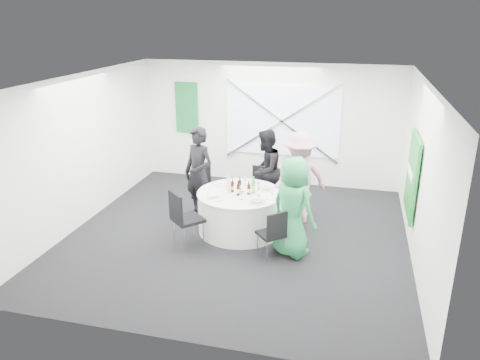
% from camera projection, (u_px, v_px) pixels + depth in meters
% --- Properties ---
extents(floor, '(6.00, 6.00, 0.00)m').
position_uv_depth(floor, '(237.00, 235.00, 8.53)').
color(floor, black).
rests_on(floor, ground).
extents(ceiling, '(6.00, 6.00, 0.00)m').
position_uv_depth(ceiling, '(237.00, 80.00, 7.58)').
color(ceiling, silver).
rests_on(ceiling, wall_back).
extents(wall_back, '(6.00, 0.00, 6.00)m').
position_uv_depth(wall_back, '(270.00, 124.00, 10.79)').
color(wall_back, white).
rests_on(wall_back, floor).
extents(wall_front, '(6.00, 0.00, 6.00)m').
position_uv_depth(wall_front, '(172.00, 239.00, 5.32)').
color(wall_front, white).
rests_on(wall_front, floor).
extents(wall_left, '(0.00, 6.00, 6.00)m').
position_uv_depth(wall_left, '(82.00, 150.00, 8.74)').
color(wall_left, white).
rests_on(wall_left, floor).
extents(wall_right, '(0.00, 6.00, 6.00)m').
position_uv_depth(wall_right, '(421.00, 176.00, 7.37)').
color(wall_right, white).
rests_on(wall_right, floor).
extents(window_panel, '(2.60, 0.03, 1.60)m').
position_uv_depth(window_panel, '(282.00, 121.00, 10.65)').
color(window_panel, white).
rests_on(window_panel, wall_back).
extents(window_brace_a, '(2.63, 0.05, 1.84)m').
position_uv_depth(window_brace_a, '(282.00, 121.00, 10.62)').
color(window_brace_a, silver).
rests_on(window_brace_a, window_panel).
extents(window_brace_b, '(2.63, 0.05, 1.84)m').
position_uv_depth(window_brace_b, '(282.00, 121.00, 10.62)').
color(window_brace_b, silver).
rests_on(window_brace_b, window_panel).
extents(green_banner, '(0.55, 0.04, 1.20)m').
position_uv_depth(green_banner, '(187.00, 108.00, 11.11)').
color(green_banner, '#156D33').
rests_on(green_banner, wall_back).
extents(green_sign, '(0.05, 1.20, 1.40)m').
position_uv_depth(green_sign, '(412.00, 175.00, 8.00)').
color(green_sign, '#178127').
rests_on(green_sign, wall_right).
extents(banquet_table, '(1.56, 1.56, 0.76)m').
position_uv_depth(banquet_table, '(240.00, 212.00, 8.58)').
color(banquet_table, silver).
rests_on(banquet_table, floor).
extents(chair_back, '(0.44, 0.45, 0.88)m').
position_uv_depth(chair_back, '(260.00, 185.00, 9.55)').
color(chair_back, black).
rests_on(chair_back, floor).
extents(chair_back_left, '(0.61, 0.61, 0.96)m').
position_uv_depth(chair_back_left, '(205.00, 186.00, 9.34)').
color(chair_back_left, black).
rests_on(chair_back_left, floor).
extents(chair_back_right, '(0.61, 0.60, 0.95)m').
position_uv_depth(chair_back_right, '(298.00, 193.00, 9.00)').
color(chair_back_right, black).
rests_on(chair_back_right, floor).
extents(chair_front_right, '(0.55, 0.55, 0.85)m').
position_uv_depth(chair_front_right, '(273.00, 231.00, 7.54)').
color(chair_front_right, black).
rests_on(chair_front_right, floor).
extents(chair_front_left, '(0.65, 0.66, 1.02)m').
position_uv_depth(chair_front_left, '(183.00, 215.00, 7.90)').
color(chair_front_left, black).
rests_on(chair_front_left, floor).
extents(person_man_back_left, '(0.78, 0.67, 1.81)m').
position_uv_depth(person_man_back_left, '(199.00, 173.00, 9.01)').
color(person_man_back_left, black).
rests_on(person_man_back_left, floor).
extents(person_man_back, '(0.60, 0.89, 1.67)m').
position_uv_depth(person_man_back, '(265.00, 170.00, 9.42)').
color(person_man_back, black).
rests_on(person_man_back, floor).
extents(person_woman_pink, '(1.25, 1.10, 1.79)m').
position_uv_depth(person_woman_pink, '(299.00, 178.00, 8.80)').
color(person_woman_pink, '#CE8598').
rests_on(person_woman_pink, floor).
extents(person_woman_green, '(0.99, 0.89, 1.69)m').
position_uv_depth(person_woman_green, '(293.00, 207.00, 7.60)').
color(person_woman_green, '#289351').
rests_on(person_woman_green, floor).
extents(plate_back, '(0.29, 0.29, 0.01)m').
position_uv_depth(plate_back, '(250.00, 181.00, 8.99)').
color(plate_back, silver).
rests_on(plate_back, banquet_table).
extents(plate_back_left, '(0.25, 0.25, 0.01)m').
position_uv_depth(plate_back_left, '(222.00, 185.00, 8.81)').
color(plate_back_left, silver).
rests_on(plate_back_left, banquet_table).
extents(plate_back_right, '(0.25, 0.25, 0.04)m').
position_uv_depth(plate_back_right, '(267.00, 189.00, 8.57)').
color(plate_back_right, silver).
rests_on(plate_back_right, banquet_table).
extents(plate_front_right, '(0.29, 0.29, 0.04)m').
position_uv_depth(plate_front_right, '(257.00, 202.00, 8.00)').
color(plate_front_right, silver).
rests_on(plate_front_right, banquet_table).
extents(plate_front_left, '(0.28, 0.28, 0.01)m').
position_uv_depth(plate_front_left, '(216.00, 198.00, 8.17)').
color(plate_front_left, silver).
rests_on(plate_front_left, banquet_table).
extents(napkin, '(0.21, 0.21, 0.05)m').
position_uv_depth(napkin, '(213.00, 196.00, 8.18)').
color(napkin, silver).
rests_on(napkin, plate_front_left).
extents(beer_bottle_a, '(0.06, 0.06, 0.24)m').
position_uv_depth(beer_bottle_a, '(232.00, 187.00, 8.47)').
color(beer_bottle_a, '#331609').
rests_on(beer_bottle_a, banquet_table).
extents(beer_bottle_b, '(0.06, 0.06, 0.26)m').
position_uv_depth(beer_bottle_b, '(240.00, 186.00, 8.50)').
color(beer_bottle_b, '#331609').
rests_on(beer_bottle_b, banquet_table).
extents(beer_bottle_c, '(0.06, 0.06, 0.25)m').
position_uv_depth(beer_bottle_c, '(249.00, 189.00, 8.34)').
color(beer_bottle_c, '#331609').
rests_on(beer_bottle_c, banquet_table).
extents(beer_bottle_d, '(0.06, 0.06, 0.27)m').
position_uv_depth(beer_bottle_d, '(238.00, 190.00, 8.28)').
color(beer_bottle_d, '#331609').
rests_on(beer_bottle_d, banquet_table).
extents(green_water_bottle, '(0.08, 0.08, 0.31)m').
position_uv_depth(green_water_bottle, '(253.00, 186.00, 8.40)').
color(green_water_bottle, '#44B154').
rests_on(green_water_bottle, banquet_table).
extents(clear_water_bottle, '(0.08, 0.08, 0.31)m').
position_uv_depth(clear_water_bottle, '(229.00, 186.00, 8.41)').
color(clear_water_bottle, white).
rests_on(clear_water_bottle, banquet_table).
extents(wine_glass_a, '(0.07, 0.07, 0.17)m').
position_uv_depth(wine_glass_a, '(251.00, 194.00, 8.05)').
color(wine_glass_a, white).
rests_on(wine_glass_a, banquet_table).
extents(wine_glass_b, '(0.07, 0.07, 0.17)m').
position_uv_depth(wine_glass_b, '(258.00, 184.00, 8.50)').
color(wine_glass_b, white).
rests_on(wine_glass_b, banquet_table).
extents(wine_glass_c, '(0.07, 0.07, 0.17)m').
position_uv_depth(wine_glass_c, '(227.00, 181.00, 8.65)').
color(wine_glass_c, white).
rests_on(wine_glass_c, banquet_table).
extents(wine_glass_d, '(0.07, 0.07, 0.17)m').
position_uv_depth(wine_glass_d, '(245.00, 179.00, 8.76)').
color(wine_glass_d, white).
rests_on(wine_glass_d, banquet_table).
extents(wine_glass_e, '(0.07, 0.07, 0.17)m').
position_uv_depth(wine_glass_e, '(242.00, 193.00, 8.09)').
color(wine_glass_e, white).
rests_on(wine_glass_e, banquet_table).
extents(wine_glass_f, '(0.07, 0.07, 0.17)m').
position_uv_depth(wine_glass_f, '(259.00, 189.00, 8.28)').
color(wine_glass_f, white).
rests_on(wine_glass_f, banquet_table).
extents(fork_a, '(0.15, 0.03, 0.01)m').
position_uv_depth(fork_a, '(253.00, 183.00, 8.94)').
color(fork_a, silver).
rests_on(fork_a, banquet_table).
extents(knife_a, '(0.15, 0.02, 0.01)m').
position_uv_depth(knife_a, '(237.00, 182.00, 8.99)').
color(knife_a, silver).
rests_on(knife_a, banquet_table).
extents(fork_b, '(0.11, 0.13, 0.01)m').
position_uv_depth(fork_b, '(208.00, 194.00, 8.38)').
color(fork_b, silver).
rests_on(fork_b, banquet_table).
extents(knife_b, '(0.10, 0.13, 0.01)m').
position_uv_depth(knife_b, '(214.00, 200.00, 8.12)').
color(knife_b, silver).
rests_on(knife_b, banquet_table).
extents(fork_c, '(0.10, 0.13, 0.01)m').
position_uv_depth(fork_c, '(252.00, 204.00, 7.95)').
color(fork_c, silver).
rests_on(fork_c, banquet_table).
extents(knife_c, '(0.11, 0.12, 0.01)m').
position_uv_depth(knife_c, '(266.00, 200.00, 8.11)').
color(knife_c, silver).
rests_on(knife_c, banquet_table).
extents(fork_d, '(0.08, 0.14, 0.01)m').
position_uv_depth(fork_d, '(272.00, 193.00, 8.42)').
color(fork_d, silver).
rests_on(fork_d, banquet_table).
extents(knife_d, '(0.09, 0.14, 0.01)m').
position_uv_depth(knife_d, '(266.00, 186.00, 8.74)').
color(knife_d, silver).
rests_on(knife_d, banquet_table).
extents(fork_e, '(0.09, 0.14, 0.01)m').
position_uv_depth(fork_e, '(226.00, 183.00, 8.93)').
color(fork_e, silver).
rests_on(fork_e, banquet_table).
extents(knife_e, '(0.08, 0.14, 0.01)m').
position_uv_depth(knife_e, '(211.00, 188.00, 8.66)').
color(knife_e, silver).
rests_on(knife_e, banquet_table).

